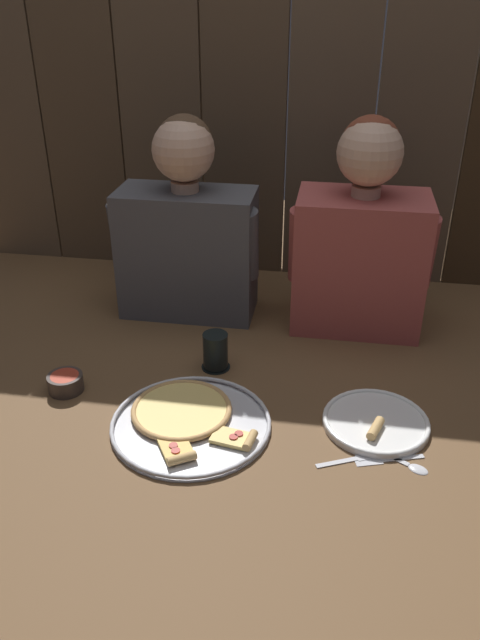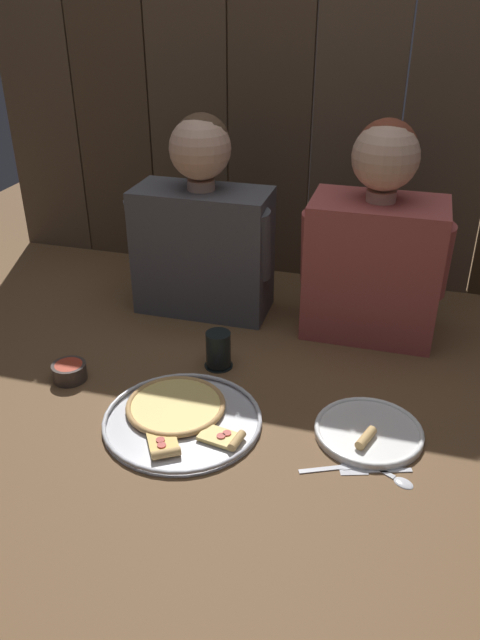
{
  "view_description": "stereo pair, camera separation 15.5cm",
  "coord_description": "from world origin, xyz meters",
  "views": [
    {
      "loc": [
        0.18,
        -1.24,
        0.93
      ],
      "look_at": [
        -0.04,
        0.1,
        0.18
      ],
      "focal_mm": 35.21,
      "sensor_mm": 36.0,
      "label": 1
    },
    {
      "loc": [
        0.33,
        -1.2,
        0.93
      ],
      "look_at": [
        -0.04,
        0.1,
        0.18
      ],
      "focal_mm": 35.21,
      "sensor_mm": 36.0,
      "label": 2
    }
  ],
  "objects": [
    {
      "name": "diner_right",
      "position": [
        0.25,
        0.46,
        0.27
      ],
      "size": [
        0.4,
        0.23,
        0.61
      ],
      "color": "#AD4C47",
      "rests_on": "ground"
    },
    {
      "name": "pizza_tray",
      "position": [
        -0.13,
        -0.09,
        0.01
      ],
      "size": [
        0.38,
        0.38,
        0.03
      ],
      "color": "silver",
      "rests_on": "ground"
    },
    {
      "name": "table_fork",
      "position": [
        0.24,
        -0.17,
        0.0
      ],
      "size": [
        0.12,
        0.07,
        0.01
      ],
      "color": "silver",
      "rests_on": "ground"
    },
    {
      "name": "wooden_backdrop_wall",
      "position": [
        -0.0,
        0.81,
        0.55
      ],
      "size": [
        2.19,
        0.03,
        1.11
      ],
      "color": "brown",
      "rests_on": "ground"
    },
    {
      "name": "ground_plane",
      "position": [
        0.0,
        0.0,
        0.0
      ],
      "size": [
        3.2,
        3.2,
        0.0
      ],
      "primitive_type": "plane",
      "color": "brown"
    },
    {
      "name": "table_knife",
      "position": [
        0.34,
        -0.15,
        0.0
      ],
      "size": [
        0.15,
        0.06,
        0.01
      ],
      "color": "silver",
      "rests_on": "ground"
    },
    {
      "name": "dipping_bowl",
      "position": [
        -0.46,
        -0.01,
        0.03
      ],
      "size": [
        0.09,
        0.09,
        0.04
      ],
      "color": "#3D332D",
      "rests_on": "ground"
    },
    {
      "name": "drinking_glass",
      "position": [
        -0.11,
        0.15,
        0.05
      ],
      "size": [
        0.08,
        0.08,
        0.1
      ],
      "color": "black",
      "rests_on": "ground"
    },
    {
      "name": "dinner_plate",
      "position": [
        0.31,
        -0.03,
        0.01
      ],
      "size": [
        0.25,
        0.25,
        0.03
      ],
      "color": "white",
      "rests_on": "ground"
    },
    {
      "name": "diner_left",
      "position": [
        -0.25,
        0.46,
        0.27
      ],
      "size": [
        0.44,
        0.19,
        0.6
      ],
      "color": "#4C4C51",
      "rests_on": "ground"
    },
    {
      "name": "table_spoon",
      "position": [
        0.38,
        -0.16,
        0.0
      ],
      "size": [
        0.13,
        0.08,
        0.01
      ],
      "color": "silver",
      "rests_on": "ground"
    }
  ]
}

